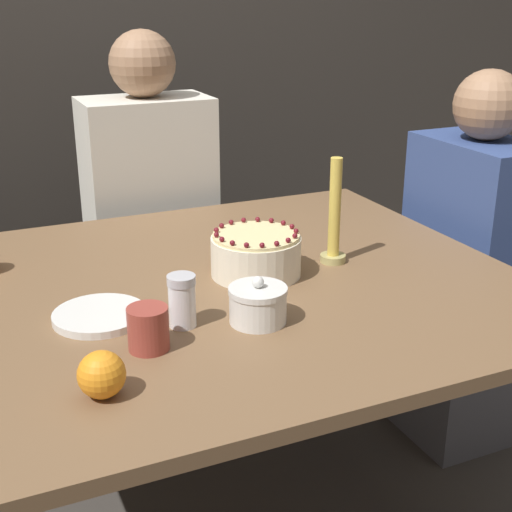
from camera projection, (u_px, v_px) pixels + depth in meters
The scene contains 11 objects.
wall_behind at pixel (77, 5), 2.61m from camera, with size 8.00×0.05×2.60m.
dining_table at pixel (219, 321), 1.66m from camera, with size 1.36×1.15×0.73m.
cake at pixel (256, 254), 1.65m from camera, with size 0.21×0.21×0.11m.
sugar_bowl at pixel (259, 304), 1.42m from camera, with size 0.12×0.12×0.10m.
sugar_shaker at pixel (182, 301), 1.40m from camera, with size 0.06×0.06×0.11m.
plate_stack at pixel (100, 315), 1.44m from camera, with size 0.19×0.19×0.02m.
candle at pixel (334, 221), 1.71m from camera, with size 0.06×0.06×0.26m.
cup at pixel (148, 329), 1.31m from camera, with size 0.08×0.08×0.08m.
orange_fruit_1 at pixel (102, 375), 1.16m from camera, with size 0.08×0.08×0.08m.
person_man_blue_shirt at pixel (152, 249), 2.38m from camera, with size 0.40×0.34×1.25m.
person_woman_floral at pixel (468, 288), 2.18m from camera, with size 0.34×0.40×1.15m.
Camera 1 is at (-0.53, -1.40, 1.36)m, focal length 50.00 mm.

